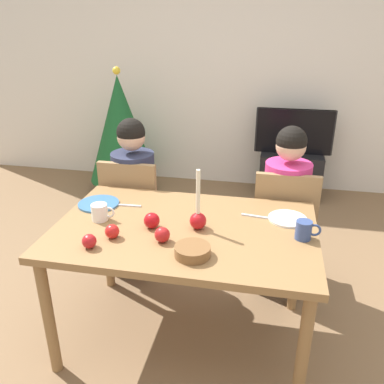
# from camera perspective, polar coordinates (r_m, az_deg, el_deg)

# --- Properties ---
(ground_plane) EXTENTS (7.68, 7.68, 0.00)m
(ground_plane) POSITION_cam_1_polar(r_m,az_deg,el_deg) (2.61, -0.93, -19.64)
(ground_plane) COLOR brown
(back_wall) EXTENTS (6.40, 0.10, 2.60)m
(back_wall) POSITION_cam_1_polar(r_m,az_deg,el_deg) (4.50, 6.37, 17.22)
(back_wall) COLOR silver
(back_wall) RESTS_ON ground
(dining_table) EXTENTS (1.40, 0.90, 0.75)m
(dining_table) POSITION_cam_1_polar(r_m,az_deg,el_deg) (2.20, -1.04, -6.89)
(dining_table) COLOR olive
(dining_table) RESTS_ON ground
(chair_left) EXTENTS (0.40, 0.40, 0.90)m
(chair_left) POSITION_cam_1_polar(r_m,az_deg,el_deg) (2.92, -8.23, -2.53)
(chair_left) COLOR #99754C
(chair_left) RESTS_ON ground
(chair_right) EXTENTS (0.40, 0.40, 0.90)m
(chair_right) POSITION_cam_1_polar(r_m,az_deg,el_deg) (2.77, 12.85, -4.39)
(chair_right) COLOR #99754C
(chair_right) RESTS_ON ground
(person_left_child) EXTENTS (0.30, 0.30, 1.17)m
(person_left_child) POSITION_cam_1_polar(r_m,az_deg,el_deg) (2.92, -8.08, -1.24)
(person_left_child) COLOR #33384C
(person_left_child) RESTS_ON ground
(person_right_child) EXTENTS (0.30, 0.30, 1.17)m
(person_right_child) POSITION_cam_1_polar(r_m,az_deg,el_deg) (2.78, 12.95, -3.03)
(person_right_child) COLOR #33384C
(person_right_child) RESTS_ON ground
(tv_stand) EXTENTS (0.64, 0.40, 0.48)m
(tv_stand) POSITION_cam_1_polar(r_m,az_deg,el_deg) (4.44, 13.72, 2.48)
(tv_stand) COLOR black
(tv_stand) RESTS_ON ground
(tv) EXTENTS (0.79, 0.05, 0.46)m
(tv) POSITION_cam_1_polar(r_m,az_deg,el_deg) (4.30, 14.32, 8.34)
(tv) COLOR black
(tv) RESTS_ON tv_stand
(christmas_tree) EXTENTS (0.72, 0.72, 1.34)m
(christmas_tree) POSITION_cam_1_polar(r_m,az_deg,el_deg) (4.38, -10.11, 8.80)
(christmas_tree) COLOR brown
(christmas_tree) RESTS_ON ground
(candle_centerpiece) EXTENTS (0.09, 0.09, 0.33)m
(candle_centerpiece) POSITION_cam_1_polar(r_m,az_deg,el_deg) (2.12, 0.84, -3.60)
(candle_centerpiece) COLOR red
(candle_centerpiece) RESTS_ON dining_table
(plate_left) EXTENTS (0.24, 0.24, 0.01)m
(plate_left) POSITION_cam_1_polar(r_m,az_deg,el_deg) (2.48, -13.12, -1.62)
(plate_left) COLOR teal
(plate_left) RESTS_ON dining_table
(plate_right) EXTENTS (0.21, 0.21, 0.01)m
(plate_right) POSITION_cam_1_polar(r_m,az_deg,el_deg) (2.30, 13.42, -3.70)
(plate_right) COLOR white
(plate_right) RESTS_ON dining_table
(mug_left) EXTENTS (0.13, 0.09, 0.09)m
(mug_left) POSITION_cam_1_polar(r_m,az_deg,el_deg) (2.27, -12.92, -2.81)
(mug_left) COLOR white
(mug_left) RESTS_ON dining_table
(mug_right) EXTENTS (0.13, 0.08, 0.10)m
(mug_right) POSITION_cam_1_polar(r_m,az_deg,el_deg) (2.11, 15.66, -5.16)
(mug_right) COLOR #33477F
(mug_right) RESTS_ON dining_table
(fork_left) EXTENTS (0.18, 0.02, 0.01)m
(fork_left) POSITION_cam_1_polar(r_m,az_deg,el_deg) (2.43, -9.30, -1.88)
(fork_left) COLOR silver
(fork_left) RESTS_ON dining_table
(fork_right) EXTENTS (0.18, 0.04, 0.01)m
(fork_right) POSITION_cam_1_polar(r_m,az_deg,el_deg) (2.29, 9.23, -3.45)
(fork_right) COLOR silver
(fork_right) RESTS_ON dining_table
(bowl_walnuts) EXTENTS (0.17, 0.17, 0.05)m
(bowl_walnuts) POSITION_cam_1_polar(r_m,az_deg,el_deg) (1.91, 0.07, -8.38)
(bowl_walnuts) COLOR brown
(bowl_walnuts) RESTS_ON dining_table
(apple_near_candle) EXTENTS (0.08, 0.08, 0.08)m
(apple_near_candle) POSITION_cam_1_polar(r_m,az_deg,el_deg) (2.02, -4.25, -6.07)
(apple_near_candle) COLOR #B0191B
(apple_near_candle) RESTS_ON dining_table
(apple_by_left_plate) EXTENTS (0.09, 0.09, 0.09)m
(apple_by_left_plate) POSITION_cam_1_polar(r_m,az_deg,el_deg) (2.15, -5.74, -4.05)
(apple_by_left_plate) COLOR #B20F14
(apple_by_left_plate) RESTS_ON dining_table
(apple_by_right_mug) EXTENTS (0.07, 0.07, 0.07)m
(apple_by_right_mug) POSITION_cam_1_polar(r_m,az_deg,el_deg) (2.09, -11.28, -5.50)
(apple_by_right_mug) COLOR red
(apple_by_right_mug) RESTS_ON dining_table
(apple_far_edge) EXTENTS (0.07, 0.07, 0.07)m
(apple_far_edge) POSITION_cam_1_polar(r_m,az_deg,el_deg) (2.03, -14.40, -6.78)
(apple_far_edge) COLOR #B1181D
(apple_far_edge) RESTS_ON dining_table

